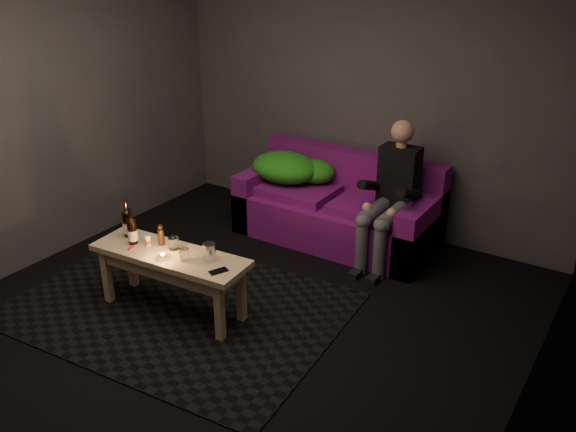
# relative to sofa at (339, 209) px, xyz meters

# --- Properties ---
(floor) EXTENTS (4.50, 4.50, 0.00)m
(floor) POSITION_rel_sofa_xyz_m (0.02, -1.81, -0.29)
(floor) COLOR black
(floor) RESTS_ON ground
(room) EXTENTS (4.50, 4.50, 4.50)m
(room) POSITION_rel_sofa_xyz_m (0.02, -1.35, 1.36)
(room) COLOR silver
(room) RESTS_ON ground
(rug) EXTENTS (2.56, 1.95, 0.01)m
(rug) POSITION_rel_sofa_xyz_m (-0.43, -1.75, -0.28)
(rug) COLOR black
(rug) RESTS_ON floor
(sofa) EXTENTS (1.83, 0.82, 0.79)m
(sofa) POSITION_rel_sofa_xyz_m (0.00, 0.00, 0.00)
(sofa) COLOR #801174
(sofa) RESTS_ON floor
(green_blanket) EXTENTS (0.81, 0.55, 0.27)m
(green_blanket) POSITION_rel_sofa_xyz_m (-0.53, -0.01, 0.31)
(green_blanket) COLOR #1F911A
(green_blanket) RESTS_ON sofa
(person) EXTENTS (0.33, 0.76, 1.22)m
(person) POSITION_rel_sofa_xyz_m (0.57, -0.15, 0.35)
(person) COLOR black
(person) RESTS_ON sofa
(coffee_table) EXTENTS (1.25, 0.48, 0.50)m
(coffee_table) POSITION_rel_sofa_xyz_m (-0.43, -1.80, 0.13)
(coffee_table) COLOR tan
(coffee_table) RESTS_ON rug
(beer_bottle_a) EXTENTS (0.07, 0.07, 0.29)m
(beer_bottle_a) POSITION_rel_sofa_xyz_m (-0.89, -1.76, 0.32)
(beer_bottle_a) COLOR black
(beer_bottle_a) RESTS_ON coffee_table
(beer_bottle_b) EXTENTS (0.07, 0.07, 0.28)m
(beer_bottle_b) POSITION_rel_sofa_xyz_m (-0.76, -1.84, 0.32)
(beer_bottle_b) COLOR black
(beer_bottle_b) RESTS_ON coffee_table
(salt_shaker) EXTENTS (0.05, 0.05, 0.09)m
(salt_shaker) POSITION_rel_sofa_xyz_m (-0.64, -1.81, 0.26)
(salt_shaker) COLOR silver
(salt_shaker) RESTS_ON coffee_table
(pepper_mill) EXTENTS (0.05, 0.05, 0.13)m
(pepper_mill) POSITION_rel_sofa_xyz_m (-0.57, -1.74, 0.28)
(pepper_mill) COLOR black
(pepper_mill) RESTS_ON coffee_table
(tumbler_back) EXTENTS (0.09, 0.09, 0.09)m
(tumbler_back) POSITION_rel_sofa_xyz_m (-0.44, -1.74, 0.26)
(tumbler_back) COLOR white
(tumbler_back) RESTS_ON coffee_table
(tealight) EXTENTS (0.06, 0.06, 0.04)m
(tealight) POSITION_rel_sofa_xyz_m (-0.41, -1.89, 0.24)
(tealight) COLOR white
(tealight) RESTS_ON coffee_table
(tumbler_front) EXTENTS (0.09, 0.09, 0.09)m
(tumbler_front) POSITION_rel_sofa_xyz_m (-0.26, -1.83, 0.26)
(tumbler_front) COLOR white
(tumbler_front) RESTS_ON coffee_table
(steel_cup) EXTENTS (0.11, 0.11, 0.13)m
(steel_cup) POSITION_rel_sofa_xyz_m (-0.11, -1.73, 0.28)
(steel_cup) COLOR silver
(steel_cup) RESTS_ON coffee_table
(smartphone) EXTENTS (0.11, 0.15, 0.01)m
(smartphone) POSITION_rel_sofa_xyz_m (0.05, -1.83, 0.22)
(smartphone) COLOR black
(smartphone) RESTS_ON coffee_table
(red_lighter) EXTENTS (0.04, 0.07, 0.01)m
(red_lighter) POSITION_rel_sofa_xyz_m (-0.71, -1.91, 0.22)
(red_lighter) COLOR red
(red_lighter) RESTS_ON coffee_table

